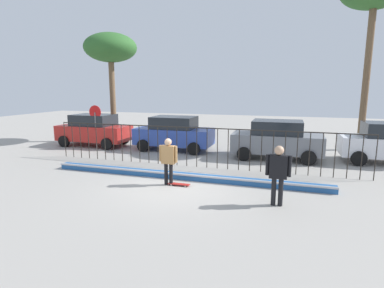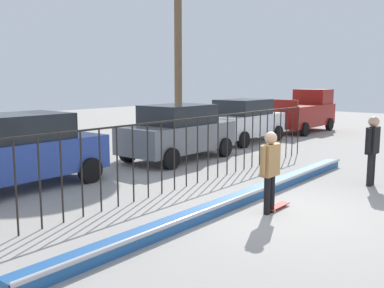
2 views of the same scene
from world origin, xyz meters
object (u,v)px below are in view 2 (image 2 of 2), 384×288
parked_car_white (243,120)px  parked_car_gray (178,132)px  skateboard (277,206)px  camera_operator (372,144)px  pickup_truck (303,112)px  skateboarder (270,165)px  parked_car_blue (19,150)px

parked_car_white → parked_car_gray: bearing=-170.5°
skateboard → camera_operator: 3.69m
parked_car_gray → pickup_truck: bearing=-1.7°
skateboarder → parked_car_gray: bearing=56.3°
skateboard → parked_car_blue: bearing=120.9°
skateboard → parked_car_gray: parked_car_gray is taller
parked_car_gray → pickup_truck: size_ratio=0.91×
parked_car_blue → parked_car_white: size_ratio=1.00×
skateboarder → camera_operator: 3.92m
skateboarder → parked_car_blue: (-2.07, 6.03, -0.05)m
skateboard → pickup_truck: 14.89m
skateboarder → skateboard: 1.04m
skateboarder → pickup_truck: bearing=21.1°
parked_car_blue → parked_car_gray: bearing=-9.5°
parked_car_gray → parked_car_white: (5.07, 0.55, 0.00)m
pickup_truck → skateboarder: bearing=-155.5°
camera_operator → pickup_truck: 12.23m
parked_car_white → camera_operator: bearing=-121.1°
parked_car_blue → camera_operator: bearing=-53.9°
skateboard → parked_car_white: parked_car_white is taller
parked_car_blue → parked_car_gray: (5.60, -0.50, 0.00)m
parked_car_gray → parked_car_white: same height
parked_car_blue → pickup_truck: 16.16m
parked_car_gray → parked_car_white: size_ratio=1.00×
parked_car_blue → skateboarder: bearing=-75.4°
camera_operator → pickup_truck: bearing=-124.2°
parked_car_blue → parked_car_gray: 5.62m
skateboarder → skateboard: size_ratio=2.13×
skateboarder → camera_operator: camera_operator is taller
skateboarder → skateboard: bearing=0.7°
skateboard → parked_car_gray: size_ratio=0.19×
skateboarder → pickup_truck: pickup_truck is taller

